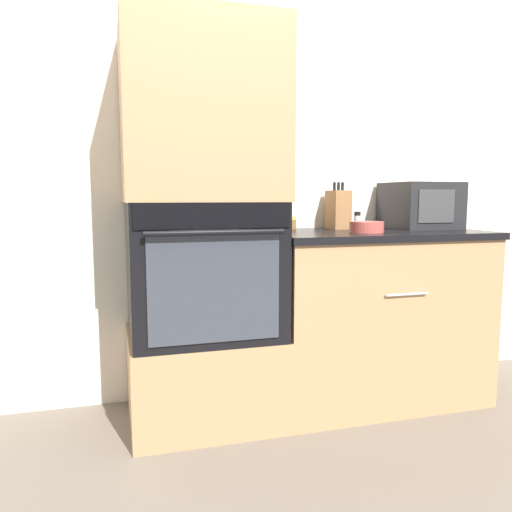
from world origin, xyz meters
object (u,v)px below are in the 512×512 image
object	(u,v)px
condiment_jar_mid	(357,221)
wall_oven	(203,268)
microwave	(420,206)
condiment_jar_far	(291,223)
condiment_jar_near	(280,221)
knife_block	(338,209)
bowl	(367,227)

from	to	relation	value
condiment_jar_mid	wall_oven	bearing A→B (deg)	-172.73
microwave	condiment_jar_mid	xyz separation A→B (m)	(-0.38, 0.00, -0.08)
condiment_jar_far	condiment_jar_mid	bearing A→B (deg)	-20.18
condiment_jar_near	condiment_jar_far	world-z (taller)	condiment_jar_near
condiment_jar_near	condiment_jar_mid	world-z (taller)	condiment_jar_mid
knife_block	bowl	size ratio (longest dim) A/B	1.51
knife_block	condiment_jar_far	distance (m)	0.27
microwave	condiment_jar_mid	distance (m)	0.39
condiment_jar_near	condiment_jar_mid	size ratio (longest dim) A/B	0.98
bowl	condiment_jar_far	bearing A→B (deg)	130.02
bowl	condiment_jar_far	distance (m)	0.43
wall_oven	bowl	xyz separation A→B (m)	(0.81, -0.10, 0.19)
knife_block	wall_oven	bearing A→B (deg)	-165.85
knife_block	condiment_jar_mid	world-z (taller)	knife_block
bowl	condiment_jar_far	xyz separation A→B (m)	(-0.28, 0.33, 0.00)
knife_block	condiment_jar_far	size ratio (longest dim) A/B	3.86
microwave	condiment_jar_far	xyz separation A→B (m)	(-0.72, 0.12, -0.10)
condiment_jar_far	microwave	bearing A→B (deg)	-9.86
condiment_jar_near	condiment_jar_far	bearing A→B (deg)	25.99
bowl	condiment_jar_far	size ratio (longest dim) A/B	2.55
knife_block	condiment_jar_mid	distance (m)	0.13
condiment_jar_mid	condiment_jar_far	xyz separation A→B (m)	(-0.33, 0.12, -0.01)
wall_oven	knife_block	distance (m)	0.86
microwave	bowl	world-z (taller)	microwave
knife_block	condiment_jar_far	world-z (taller)	knife_block
knife_block	condiment_jar_near	size ratio (longest dim) A/B	2.70
microwave	condiment_jar_far	distance (m)	0.73
microwave	condiment_jar_mid	bearing A→B (deg)	179.73
wall_oven	condiment_jar_near	distance (m)	0.53
bowl	condiment_jar_mid	distance (m)	0.22
condiment_jar_far	bowl	bearing A→B (deg)	-49.98
knife_block	bowl	distance (m)	0.31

